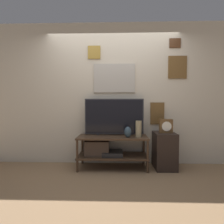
{
  "coord_description": "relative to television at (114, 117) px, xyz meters",
  "views": [
    {
      "loc": [
        0.08,
        -2.81,
        1.14
      ],
      "look_at": [
        -0.01,
        0.29,
        1.01
      ],
      "focal_mm": 28.0,
      "sensor_mm": 36.0,
      "label": 1
    }
  ],
  "objects": [
    {
      "name": "ground_plane",
      "position": [
        -0.03,
        -0.39,
        -0.92
      ],
      "size": [
        12.0,
        12.0,
        0.0
      ],
      "primitive_type": "plane",
      "color": "#846647"
    },
    {
      "name": "wall_back",
      "position": [
        -0.02,
        0.19,
        0.44
      ],
      "size": [
        6.4,
        0.08,
        2.7
      ],
      "color": "beige",
      "rests_on": "ground_plane"
    },
    {
      "name": "side_table",
      "position": [
        0.9,
        -0.09,
        -0.6
      ],
      "size": [
        0.36,
        0.45,
        0.64
      ],
      "color": "black",
      "rests_on": "ground_plane"
    },
    {
      "name": "mantel_clock",
      "position": [
        0.91,
        -0.12,
        -0.16
      ],
      "size": [
        0.22,
        0.11,
        0.24
      ],
      "color": "brown",
      "rests_on": "side_table"
    },
    {
      "name": "vase_urn_stoneware",
      "position": [
        0.24,
        -0.21,
        -0.25
      ],
      "size": [
        0.12,
        0.14,
        0.19
      ],
      "color": "#2D4251",
      "rests_on": "media_console"
    },
    {
      "name": "media_console",
      "position": [
        -0.13,
        -0.11,
        -0.56
      ],
      "size": [
        1.24,
        0.49,
        0.57
      ],
      "color": "#422D1E",
      "rests_on": "ground_plane"
    },
    {
      "name": "television",
      "position": [
        0.0,
        0.0,
        0.0
      ],
      "size": [
        1.08,
        0.05,
        0.67
      ],
      "color": "#333338",
      "rests_on": "media_console"
    },
    {
      "name": "vase_tall_ceramic",
      "position": [
        0.43,
        -0.17,
        -0.2
      ],
      "size": [
        0.1,
        0.1,
        0.28
      ],
      "color": "tan",
      "rests_on": "media_console"
    }
  ]
}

